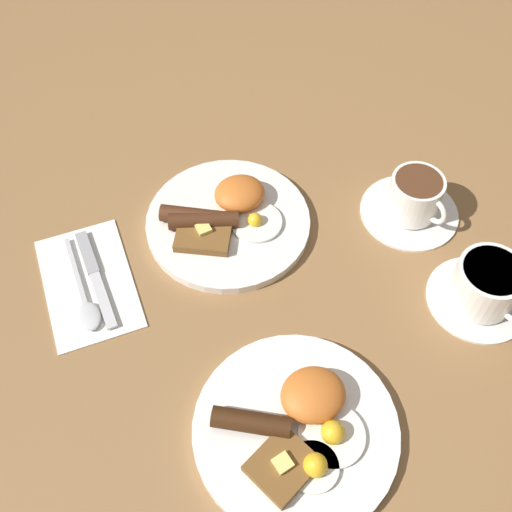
% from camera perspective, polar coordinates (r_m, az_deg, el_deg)
% --- Properties ---
extents(ground_plane, '(3.00, 3.00, 0.00)m').
position_cam_1_polar(ground_plane, '(0.93, -2.65, 2.93)').
color(ground_plane, olive).
extents(breakfast_plate_near, '(0.25, 0.25, 0.05)m').
position_cam_1_polar(breakfast_plate_near, '(0.92, -2.84, 3.60)').
color(breakfast_plate_near, white).
rests_on(breakfast_plate_near, ground_plane).
extents(breakfast_plate_far, '(0.25, 0.25, 0.05)m').
position_cam_1_polar(breakfast_plate_far, '(0.76, 4.01, -15.93)').
color(breakfast_plate_far, white).
rests_on(breakfast_plate_far, ground_plane).
extents(teacup_near, '(0.15, 0.15, 0.08)m').
position_cam_1_polar(teacup_near, '(0.95, 14.76, 5.13)').
color(teacup_near, white).
rests_on(teacup_near, ground_plane).
extents(teacup_far, '(0.14, 0.14, 0.08)m').
position_cam_1_polar(teacup_far, '(0.88, 20.96, -2.80)').
color(teacup_far, white).
rests_on(teacup_far, ground_plane).
extents(napkin, '(0.13, 0.20, 0.01)m').
position_cam_1_polar(napkin, '(0.90, -15.69, -2.41)').
color(napkin, white).
rests_on(napkin, ground_plane).
extents(knife, '(0.03, 0.18, 0.01)m').
position_cam_1_polar(knife, '(0.90, -15.18, -1.53)').
color(knife, silver).
rests_on(knife, napkin).
extents(spoon, '(0.04, 0.17, 0.01)m').
position_cam_1_polar(spoon, '(0.87, -15.90, -4.60)').
color(spoon, silver).
rests_on(spoon, napkin).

